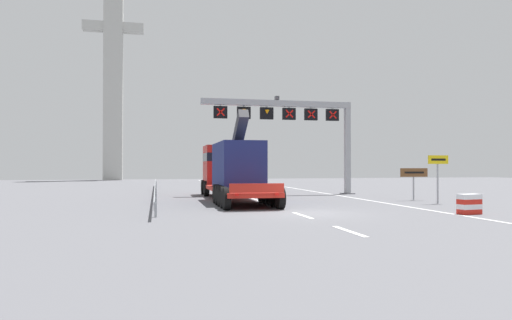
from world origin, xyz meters
The scene contains 10 objects.
ground centered at (0.00, 0.00, 0.00)m, with size 112.00×112.00×0.00m, color #5B5B60.
lane_markings centered at (-0.55, 21.19, 0.01)m, with size 0.20×56.99×0.01m.
edge_line_right centered at (6.20, 12.00, 0.01)m, with size 0.20×63.00×0.01m, color silver.
overhead_lane_gantry centered at (3.46, 13.02, 5.75)m, with size 11.75×0.90×7.36m.
heavy_haul_truck_red centered at (-2.01, 9.43, 1.99)m, with size 3.06×14.08×5.30m.
exit_sign_yellow centered at (8.94, 3.27, 2.04)m, with size 1.26×0.15×2.76m.
tourist_info_sign_brown centered at (9.02, 5.91, 1.56)m, with size 1.86×0.15×2.01m.
crash_barrier_striped centered at (6.91, -2.09, 0.45)m, with size 1.06×0.63×0.90m.
guardrail_left centered at (-6.83, 14.19, 0.56)m, with size 0.13×32.37×0.76m.
bridge_pylon_distant centered at (-13.22, 53.08, 19.26)m, with size 9.00×2.00×37.73m.
Camera 1 is at (-6.76, -20.17, 2.16)m, focal length 32.34 mm.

